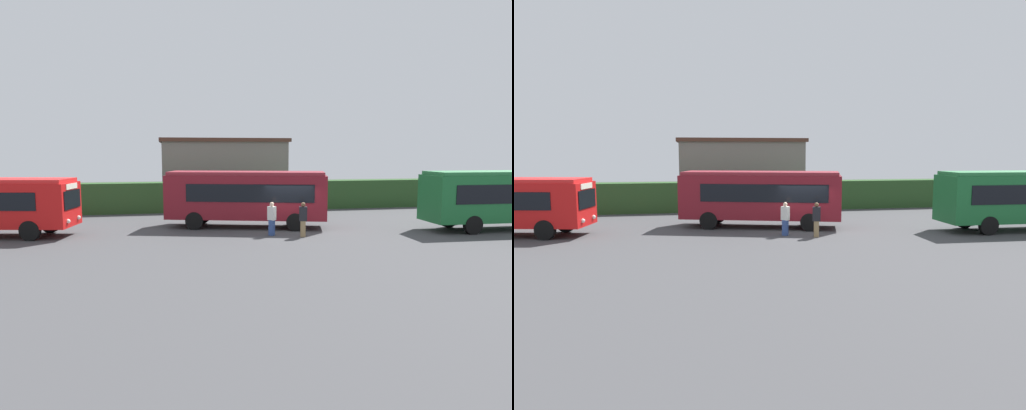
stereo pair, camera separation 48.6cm
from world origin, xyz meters
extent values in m
plane|color=#424244|center=(0.00, 0.00, 0.00)|extent=(87.68, 87.68, 0.00)
cube|color=black|center=(-11.19, 0.55, 1.93)|extent=(0.42, 1.92, 0.94)
cube|color=silver|center=(-11.19, 0.55, 2.60)|extent=(0.29, 1.29, 0.28)
cylinder|color=black|center=(-12.64, 1.95, 0.50)|extent=(1.04, 0.47, 1.00)
cylinder|color=black|center=(-13.06, -0.19, 0.50)|extent=(1.04, 0.47, 1.00)
sphere|color=silver|center=(-11.05, 1.19, 0.90)|extent=(0.22, 0.22, 0.22)
sphere|color=silver|center=(-11.30, -0.10, 0.90)|extent=(0.22, 0.22, 0.22)
cube|color=maroon|center=(-1.98, 1.77, 1.78)|extent=(9.38, 4.77, 2.46)
cube|color=maroon|center=(-1.98, 1.77, 3.11)|extent=(9.06, 4.51, 0.20)
cube|color=black|center=(-2.02, 0.52, 2.08)|extent=(6.82, 1.97, 0.98)
cube|color=black|center=(-1.37, 2.85, 2.08)|extent=(6.82, 1.97, 0.98)
cube|color=black|center=(-6.36, 3.01, 2.08)|extent=(0.57, 1.90, 1.03)
cube|color=silver|center=(-6.36, 3.01, 2.83)|extent=(0.40, 1.27, 0.28)
cylinder|color=black|center=(-4.99, 1.48, 0.50)|extent=(1.04, 0.54, 1.00)
cylinder|color=black|center=(-4.39, 3.59, 0.50)|extent=(1.04, 0.54, 1.00)
cylinder|color=black|center=(0.42, -0.05, 0.50)|extent=(1.04, 0.54, 1.00)
cylinder|color=black|center=(1.02, 2.06, 0.50)|extent=(1.04, 0.54, 1.00)
sphere|color=silver|center=(-6.55, 2.38, 0.90)|extent=(0.22, 0.22, 0.22)
sphere|color=silver|center=(-6.20, 3.65, 0.90)|extent=(0.22, 0.22, 0.22)
cube|color=black|center=(12.24, -0.51, 2.11)|extent=(7.88, 0.24, 1.01)
cylinder|color=black|center=(9.40, -0.55, 0.50)|extent=(1.01, 0.31, 1.00)
cylinder|color=black|center=(9.35, -2.77, 0.50)|extent=(1.01, 0.31, 1.00)
cube|color=#334C8C|center=(-1.13, -1.04, 0.41)|extent=(0.35, 0.35, 0.81)
cube|color=silver|center=(-1.13, -1.04, 1.17)|extent=(0.46, 0.47, 0.71)
sphere|color=beige|center=(-1.13, -1.04, 1.64)|extent=(0.22, 0.22, 0.22)
cube|color=olive|center=(0.35, -1.74, 0.41)|extent=(0.30, 0.29, 0.83)
cube|color=black|center=(0.35, -1.74, 1.19)|extent=(0.45, 0.34, 0.73)
sphere|color=brown|center=(0.35, -1.74, 1.67)|extent=(0.23, 0.23, 0.23)
cube|color=#4C6B47|center=(11.27, 1.05, 0.44)|extent=(0.36, 0.38, 0.89)
cube|color=olive|center=(11.27, 1.05, 1.27)|extent=(0.46, 0.53, 0.78)
sphere|color=brown|center=(11.27, 1.05, 1.78)|extent=(0.24, 0.24, 0.24)
cube|color=#294B23|center=(0.00, 9.41, 1.07)|extent=(55.84, 1.56, 2.14)
cube|color=slate|center=(-1.78, 15.94, 2.56)|extent=(10.13, 7.58, 5.12)
cube|color=#4C2D23|center=(-1.78, 15.94, 5.27)|extent=(10.54, 7.89, 0.30)
camera|label=1|loc=(-6.33, -23.63, 4.35)|focal=31.68mm
camera|label=2|loc=(-5.85, -23.72, 4.35)|focal=31.68mm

